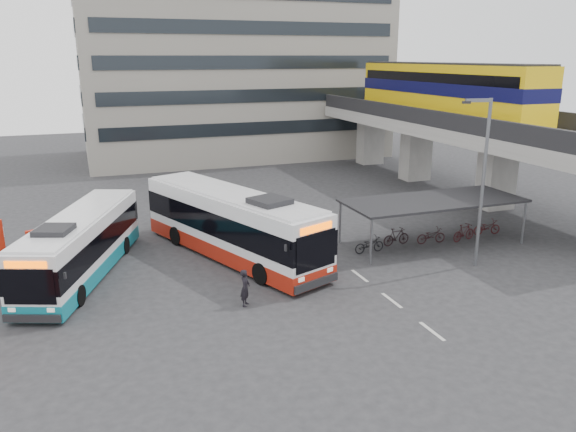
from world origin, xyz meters
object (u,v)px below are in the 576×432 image
object	(u,v)px
bus_main	(232,224)
lamp_post	(482,173)
pedestrian	(245,288)
bus_teal	(81,245)

from	to	relation	value
bus_main	lamp_post	bearing A→B (deg)	-47.81
pedestrian	bus_teal	bearing A→B (deg)	77.87
bus_teal	pedestrian	world-z (taller)	bus_teal
bus_teal	pedestrian	size ratio (longest dim) A/B	6.86
pedestrian	lamp_post	xyz separation A→B (m)	(12.08, 0.57, 3.92)
pedestrian	bus_main	bearing A→B (deg)	21.64
pedestrian	lamp_post	distance (m)	12.71
bus_main	pedestrian	bearing A→B (deg)	-120.93
bus_main	lamp_post	distance (m)	12.69
bus_main	bus_teal	world-z (taller)	bus_main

